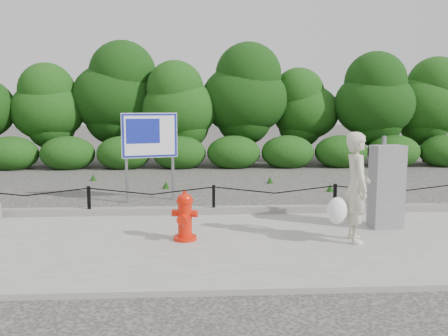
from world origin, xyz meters
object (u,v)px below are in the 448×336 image
fire_hydrant (185,217)px  pedestrian (355,189)px  utility_cabinet (386,187)px  advertising_sign (149,139)px

fire_hydrant → pedestrian: (2.75, -0.24, 0.48)m
utility_cabinet → fire_hydrant: bearing=-179.1°
advertising_sign → fire_hydrant: bearing=-90.8°
fire_hydrant → utility_cabinet: size_ratio=0.49×
advertising_sign → pedestrian: bearing=-61.4°
fire_hydrant → pedestrian: 2.80m
fire_hydrant → advertising_sign: (-0.91, 3.60, 1.01)m
fire_hydrant → pedestrian: pedestrian is taller
fire_hydrant → utility_cabinet: 3.67m
fire_hydrant → advertising_sign: size_ratio=0.39×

